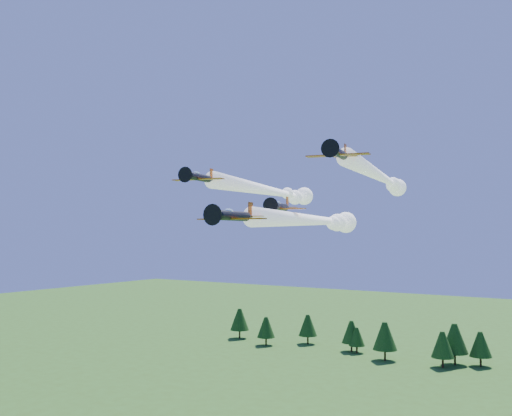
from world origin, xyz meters
The scene contains 5 objects.
plane_lead centered at (-0.54, 15.48, 40.41)m, with size 9.67×46.07×3.70m.
plane_left centered at (-14.46, 25.69, 46.09)m, with size 14.15×51.12×3.70m.
plane_right centered at (3.53, 33.49, 48.33)m, with size 16.97×60.28×3.70m.
plane_slot centered at (-1.84, 6.69, 42.23)m, with size 7.87×8.67×2.75m.
treeline centered at (-2.55, 109.53, 6.72)m, with size 168.46×19.40×11.90m.
Camera 1 is at (39.96, -63.40, 38.32)m, focal length 40.00 mm.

